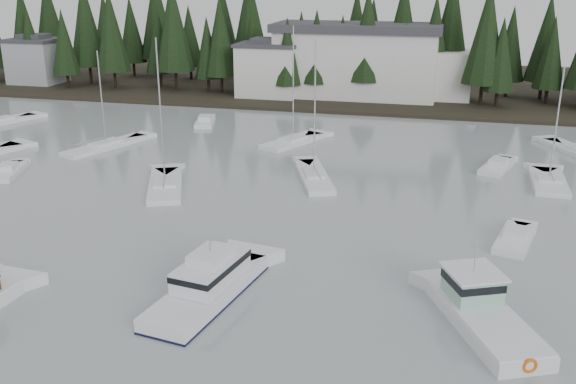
% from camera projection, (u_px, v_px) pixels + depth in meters
% --- Properties ---
extents(far_shore_land, '(240.00, 54.00, 1.00)m').
position_uv_depth(far_shore_land, '(396.00, 85.00, 111.90)').
color(far_shore_land, black).
rests_on(far_shore_land, ground).
extents(conifer_treeline, '(200.00, 22.00, 20.00)m').
position_uv_depth(conifer_treeline, '(390.00, 96.00, 101.81)').
color(conifer_treeline, black).
rests_on(conifer_treeline, ground).
extents(house_west, '(9.54, 7.42, 8.75)m').
position_uv_depth(house_west, '(269.00, 69.00, 98.06)').
color(house_west, silver).
rests_on(house_west, ground).
extents(house_far_west, '(8.48, 7.42, 8.25)m').
position_uv_depth(house_far_west, '(36.00, 60.00, 109.73)').
color(house_far_west, '#999EA0').
rests_on(house_far_west, ground).
extents(harbor_inn, '(29.50, 11.50, 10.90)m').
position_uv_depth(harbor_inn, '(370.00, 62.00, 97.27)').
color(harbor_inn, silver).
rests_on(harbor_inn, ground).
extents(cabin_cruiser_center, '(4.81, 10.72, 4.45)m').
position_uv_depth(cabin_cruiser_center, '(209.00, 287.00, 38.53)').
color(cabin_cruiser_center, white).
rests_on(cabin_cruiser_center, ground).
extents(lobster_boat_teal, '(6.72, 9.63, 5.08)m').
position_uv_depth(lobster_boat_teal, '(482.00, 314.00, 35.53)').
color(lobster_boat_teal, white).
rests_on(lobster_boat_teal, ground).
extents(sailboat_0, '(6.43, 10.11, 13.93)m').
position_uv_depth(sailboat_0, '(165.00, 187.00, 58.31)').
color(sailboat_0, white).
rests_on(sailboat_0, ground).
extents(sailboat_1, '(3.13, 8.17, 11.34)m').
position_uv_depth(sailboat_1, '(548.00, 183.00, 59.37)').
color(sailboat_1, white).
rests_on(sailboat_1, ground).
extents(sailboat_6, '(6.09, 10.11, 13.85)m').
position_uv_depth(sailboat_6, '(0.00, 123.00, 83.15)').
color(sailboat_6, white).
rests_on(sailboat_6, ground).
extents(sailboat_7, '(5.93, 10.45, 13.56)m').
position_uv_depth(sailboat_7, '(314.00, 178.00, 60.86)').
color(sailboat_7, white).
rests_on(sailboat_7, ground).
extents(sailboat_8, '(5.95, 11.07, 11.23)m').
position_uv_depth(sailboat_8, '(106.00, 147.00, 71.67)').
color(sailboat_8, white).
rests_on(sailboat_8, ground).
extents(sailboat_9, '(6.31, 9.43, 13.66)m').
position_uv_depth(sailboat_9, '(293.00, 143.00, 73.50)').
color(sailboat_9, white).
rests_on(sailboat_9, ground).
extents(runabout_0, '(4.14, 6.66, 1.42)m').
position_uv_depth(runabout_0, '(8.00, 173.00, 62.35)').
color(runabout_0, white).
rests_on(runabout_0, ground).
extents(runabout_1, '(3.63, 6.52, 1.42)m').
position_uv_depth(runabout_1, '(515.00, 240.00, 46.58)').
color(runabout_1, white).
rests_on(runabout_1, ground).
extents(runabout_3, '(3.79, 6.60, 1.42)m').
position_uv_depth(runabout_3, '(205.00, 123.00, 83.16)').
color(runabout_3, white).
rests_on(runabout_3, ground).
extents(runabout_4, '(4.12, 6.91, 1.42)m').
position_uv_depth(runabout_4, '(498.00, 167.00, 64.02)').
color(runabout_4, white).
rests_on(runabout_4, ground).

